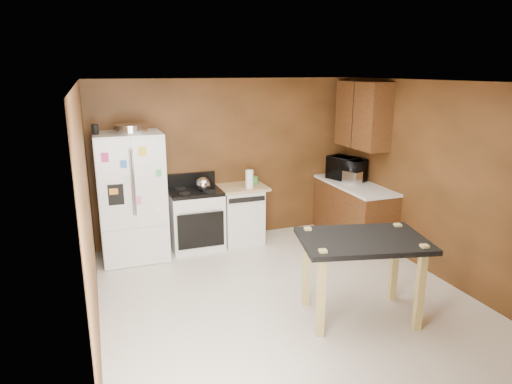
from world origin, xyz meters
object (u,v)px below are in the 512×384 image
toaster (352,177)px  refrigerator (132,197)px  kettle (203,184)px  microwave (346,170)px  gas_range (196,218)px  island (362,250)px  green_canister (254,180)px  dishwasher (241,213)px  paper_towel (249,179)px  pen_cup (95,129)px  roasting_pan (131,128)px

toaster → refrigerator: (-3.31, 0.38, -0.10)m
toaster → kettle: bearing=150.5°
microwave → gas_range: (-2.44, 0.19, -0.61)m
kettle → island: kettle is taller
island → gas_range: bearing=115.4°
green_canister → dishwasher: green_canister is taller
paper_towel → gas_range: 1.00m
pen_cup → green_canister: pen_cup is taller
toaster → island: bearing=-139.4°
pen_cup → microwave: 3.84m
paper_towel → microwave: 1.63m
gas_range → pen_cup: bearing=-175.7°
microwave → refrigerator: size_ratio=0.34×
dishwasher → refrigerator: bearing=-177.0°
toaster → island: size_ratio=0.18×
pen_cup → dishwasher: size_ratio=0.15×
green_canister → refrigerator: size_ratio=0.06×
paper_towel → green_canister: paper_towel is taller
paper_towel → dishwasher: size_ratio=0.31×
paper_towel → dishwasher: bearing=120.0°
toaster → dishwasher: 1.83m
green_canister → island: 2.72m
green_canister → refrigerator: bearing=-174.7°
pen_cup → kettle: 1.66m
refrigerator → dishwasher: 1.69m
pen_cup → paper_towel: size_ratio=0.47×
island → paper_towel: bearing=99.7°
dishwasher → island: size_ratio=0.61×
gas_range → dishwasher: bearing=1.9°
toaster → green_canister: bearing=138.0°
kettle → microwave: bearing=-2.5°
toaster → refrigerator: refrigerator is taller
green_canister → dishwasher: size_ratio=0.13×
roasting_pan → kettle: 1.29m
kettle → microwave: microwave is taller
kettle → roasting_pan: bearing=178.7°
kettle → refrigerator: refrigerator is taller
kettle → island: (1.12, -2.50, -0.22)m
roasting_pan → pen_cup: size_ratio=3.43×
pen_cup → island: (2.54, -2.49, -1.09)m
refrigerator → gas_range: bearing=3.8°
microwave → dishwasher: 1.84m
microwave → island: microwave is taller
paper_towel → gas_range: paper_towel is taller
refrigerator → island: (2.14, -2.53, -0.12)m
pen_cup → kettle: size_ratio=0.63×
pen_cup → dishwasher: 2.48m
gas_range → island: bearing=-64.6°
paper_towel → refrigerator: refrigerator is taller
pen_cup → paper_towel: (2.13, -0.04, -0.84)m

